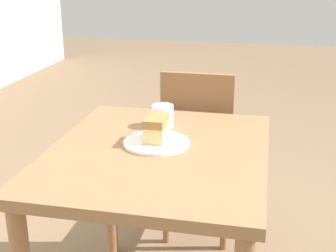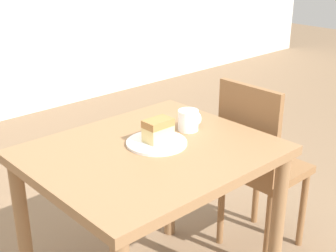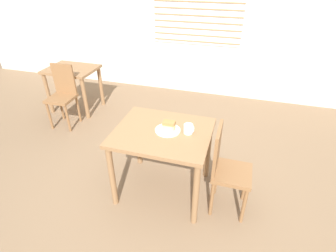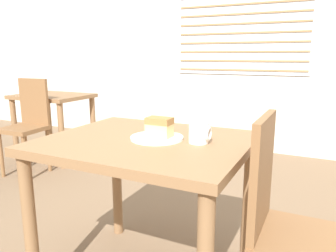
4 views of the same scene
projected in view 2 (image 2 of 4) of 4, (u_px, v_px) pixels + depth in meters
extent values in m
cube|color=olive|center=(151.00, 153.00, 1.87)|extent=(0.94, 0.79, 0.04)
cylinder|color=olive|center=(277.00, 230.00, 2.04)|extent=(0.06, 0.06, 0.73)
cylinder|color=olive|center=(24.00, 238.00, 1.99)|extent=(0.06, 0.06, 0.73)
cylinder|color=olive|center=(170.00, 175.00, 2.52)|extent=(0.06, 0.06, 0.73)
cube|color=brown|center=(265.00, 168.00, 2.39)|extent=(0.36, 0.36, 0.04)
cylinder|color=brown|center=(303.00, 210.00, 2.47)|extent=(0.04, 0.04, 0.44)
cylinder|color=brown|center=(256.00, 189.00, 2.67)|extent=(0.04, 0.04, 0.44)
cylinder|color=brown|center=(268.00, 232.00, 2.28)|extent=(0.04, 0.04, 0.44)
cylinder|color=brown|center=(221.00, 208.00, 2.48)|extent=(0.04, 0.04, 0.44)
cube|color=brown|center=(248.00, 132.00, 2.19)|extent=(0.03, 0.35, 0.45)
cylinder|color=white|center=(157.00, 143.00, 1.90)|extent=(0.25, 0.25, 0.01)
cube|color=#E0C67F|center=(158.00, 133.00, 1.90)|extent=(0.12, 0.07, 0.06)
cube|color=#A3703D|center=(158.00, 123.00, 1.88)|extent=(0.12, 0.08, 0.03)
cylinder|color=white|center=(188.00, 120.00, 2.03)|extent=(0.09, 0.09, 0.09)
torus|color=white|center=(195.00, 118.00, 2.06)|extent=(0.02, 0.07, 0.07)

